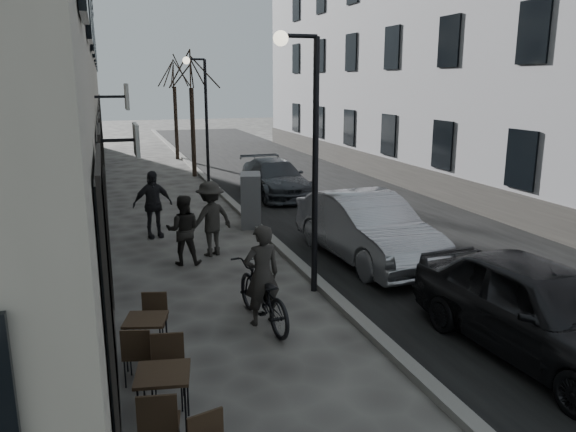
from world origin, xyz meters
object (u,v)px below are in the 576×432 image
pedestrian_mid (211,219)px  tree_near (191,70)px  bicycle (262,294)px  car_far (275,178)px  streetlamp_far (202,108)px  streetlamp_near (307,137)px  car_near (538,309)px  bistro_set_b (164,395)px  utility_cabinet (251,200)px  pedestrian_near (183,230)px  tree_far (174,72)px  pedestrian_far (153,204)px  bistro_set_c (147,336)px  car_mid (366,228)px

pedestrian_mid → tree_near: bearing=-120.0°
bicycle → car_far: bearing=-115.2°
streetlamp_far → streetlamp_near: bearing=-90.0°
car_near → bistro_set_b: bearing=177.8°
utility_cabinet → pedestrian_near: size_ratio=0.95×
tree_far → bistro_set_b: tree_far is taller
bicycle → pedestrian_far: (-1.32, 6.38, 0.37)m
bistro_set_b → utility_cabinet: (3.52, 9.41, 0.30)m
bistro_set_b → bicycle: 3.32m
tree_near → streetlamp_far: bearing=-91.4°
bistro_set_c → car_far: bearing=80.0°
streetlamp_far → utility_cabinet: 6.88m
streetlamp_far → tree_near: bearing=88.6°
utility_cabinet → pedestrian_near: pedestrian_near is taller
streetlamp_near → tree_far: tree_far is taller
tree_near → car_near: size_ratio=1.25×
bicycle → car_mid: car_mid is taller
streetlamp_near → pedestrian_far: 6.19m
pedestrian_near → pedestrian_mid: bearing=-133.5°
tree_far → pedestrian_mid: 18.38m
utility_cabinet → bistro_set_c: bearing=-100.9°
tree_far → utility_cabinet: bearing=-89.3°
tree_near → car_far: tree_near is taller
car_far → utility_cabinet: bearing=-116.5°
pedestrian_mid → car_far: bearing=-142.0°
pedestrian_near → pedestrian_mid: pedestrian_mid is taller
streetlamp_far → pedestrian_near: (-2.11, -9.43, -2.34)m
bistro_set_b → car_far: (5.50, 13.50, 0.19)m
streetlamp_near → pedestrian_far: streetlamp_near is taller
tree_far → pedestrian_mid: size_ratio=3.09×
tree_near → bistro_set_c: tree_near is taller
car_near → streetlamp_far: bearing=94.8°
bistro_set_c → tree_near: bearing=94.2°
tree_near → bistro_set_b: tree_near is taller
utility_cabinet → car_near: 9.48m
tree_near → tree_far: size_ratio=1.00×
tree_near → car_mid: size_ratio=1.18×
streetlamp_near → streetlamp_far: bearing=90.0°
bicycle → car_near: bearing=139.3°
streetlamp_near → pedestrian_far: (-2.58, 5.17, -2.23)m
pedestrian_far → car_far: pedestrian_far is taller
streetlamp_far → bicycle: size_ratio=2.42×
bistro_set_b → pedestrian_far: (0.66, 9.04, 0.45)m
streetlamp_near → tree_near: (0.07, 15.00, 1.50)m
tree_far → bistro_set_c: tree_far is taller
car_mid → tree_far: bearing=92.5°
bicycle → pedestrian_near: size_ratio=1.27×
bistro_set_c → bicycle: 2.22m
pedestrian_mid → pedestrian_near: bearing=10.7°
bistro_set_c → utility_cabinet: size_ratio=0.97×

